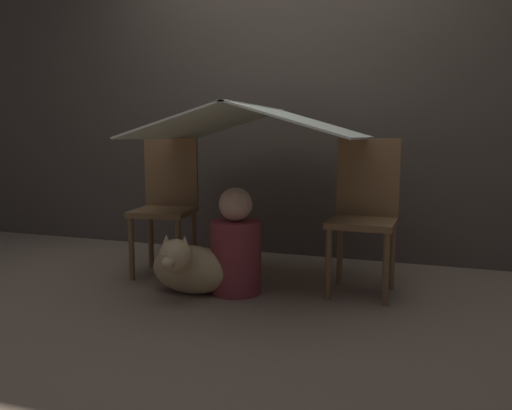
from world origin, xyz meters
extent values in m
plane|color=#7A6651|center=(0.00, 0.00, 0.00)|extent=(8.80, 8.80, 0.00)
cube|color=#4C4238|center=(0.00, 0.96, 1.25)|extent=(7.00, 0.05, 2.50)
cylinder|color=brown|center=(-0.78, -0.07, 0.20)|extent=(0.04, 0.04, 0.41)
cylinder|color=brown|center=(-0.47, -0.02, 0.20)|extent=(0.04, 0.04, 0.41)
cylinder|color=brown|center=(-0.83, 0.25, 0.20)|extent=(0.04, 0.04, 0.41)
cylinder|color=brown|center=(-0.51, 0.29, 0.20)|extent=(0.04, 0.04, 0.41)
cube|color=brown|center=(-0.65, 0.11, 0.42)|extent=(0.42, 0.42, 0.04)
cube|color=brown|center=(-0.67, 0.28, 0.68)|extent=(0.37, 0.08, 0.47)
cylinder|color=brown|center=(0.48, -0.04, 0.20)|extent=(0.04, 0.04, 0.41)
cylinder|color=brown|center=(0.80, -0.05, 0.20)|extent=(0.04, 0.04, 0.41)
cylinder|color=brown|center=(0.50, 0.28, 0.20)|extent=(0.04, 0.04, 0.41)
cylinder|color=brown|center=(0.81, 0.26, 0.20)|extent=(0.04, 0.04, 0.41)
cube|color=brown|center=(0.65, 0.11, 0.42)|extent=(0.39, 0.39, 0.04)
cube|color=brown|center=(0.65, 0.28, 0.68)|extent=(0.37, 0.04, 0.47)
cube|color=silver|center=(-0.32, 0.11, 1.00)|extent=(0.65, 1.10, 0.20)
cube|color=silver|center=(0.32, 0.11, 1.00)|extent=(0.65, 1.10, 0.20)
cube|color=silver|center=(0.00, 0.11, 1.10)|extent=(0.04, 1.10, 0.01)
cylinder|color=maroon|center=(-0.06, -0.09, 0.21)|extent=(0.30, 0.30, 0.43)
sphere|color=#D6A884|center=(-0.06, -0.09, 0.53)|extent=(0.20, 0.20, 0.20)
ellipsoid|color=tan|center=(-0.30, -0.19, 0.14)|extent=(0.49, 0.22, 0.29)
sphere|color=tan|center=(-0.30, -0.38, 0.27)|extent=(0.19, 0.19, 0.19)
ellipsoid|color=tan|center=(-0.30, -0.46, 0.25)|extent=(0.08, 0.09, 0.07)
cone|color=tan|center=(-0.36, -0.38, 0.34)|extent=(0.07, 0.07, 0.08)
cone|color=tan|center=(-0.24, -0.38, 0.34)|extent=(0.07, 0.07, 0.08)
camera|label=1|loc=(0.98, -2.77, 0.92)|focal=35.00mm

